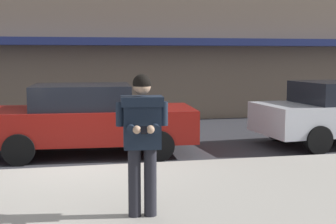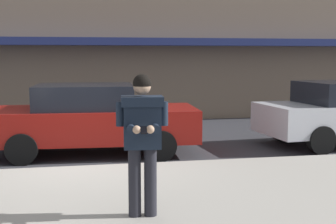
{
  "view_description": "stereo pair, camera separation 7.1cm",
  "coord_description": "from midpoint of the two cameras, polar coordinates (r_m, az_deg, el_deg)",
  "views": [
    {
      "loc": [
        -0.03,
        -8.82,
        2.18
      ],
      "look_at": [
        1.12,
        -3.31,
        1.49
      ],
      "focal_mm": 50.0,
      "sensor_mm": 36.0,
      "label": 1
    },
    {
      "loc": [
        0.04,
        -8.83,
        2.18
      ],
      "look_at": [
        1.12,
        -3.31,
        1.49
      ],
      "focal_mm": 50.0,
      "sensor_mm": 36.0,
      "label": 2
    }
  ],
  "objects": [
    {
      "name": "ground_plane",
      "position": [
        9.09,
        -10.86,
        -7.02
      ],
      "size": [
        80.0,
        80.0,
        0.0
      ],
      "primitive_type": "plane",
      "color": "#333338"
    },
    {
      "name": "sidewalk",
      "position": [
        6.41,
        -1.57,
        -12.23
      ],
      "size": [
        32.0,
        5.3,
        0.14
      ],
      "primitive_type": "cube",
      "color": "#A8A399",
      "rests_on": "ground"
    },
    {
      "name": "curb_paint_line",
      "position": [
        9.19,
        -4.57,
        -6.74
      ],
      "size": [
        28.0,
        0.12,
        0.01
      ],
      "primitive_type": "cube",
      "color": "silver",
      "rests_on": "ground"
    },
    {
      "name": "parked_sedan_mid",
      "position": [
        10.37,
        -9.13,
        -0.81
      ],
      "size": [
        4.6,
        2.13,
        1.54
      ],
      "color": "maroon",
      "rests_on": "ground"
    },
    {
      "name": "man_texting_on_phone",
      "position": [
        5.83,
        -2.81,
        -2.18
      ],
      "size": [
        0.65,
        0.6,
        1.81
      ],
      "color": "#23232B",
      "rests_on": "sidewalk"
    }
  ]
}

